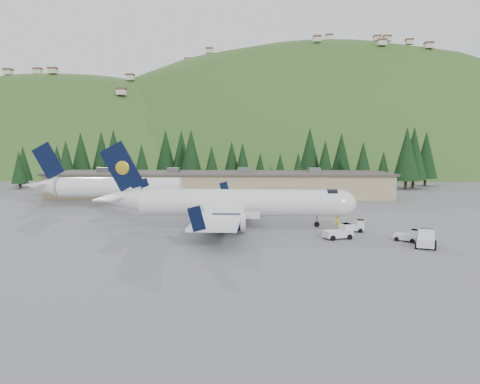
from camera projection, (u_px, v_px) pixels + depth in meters
The scene contains 11 objects.
ground at pixel (239, 226), 62.23m from camera, with size 600.00×600.00×0.00m, color slate.
airliner at pixel (231, 204), 61.99m from camera, with size 34.23×32.06×11.38m.
second_airliner at pixel (104, 187), 84.39m from camera, with size 27.50×11.00×10.05m.
baggage_tug_a at pixel (340, 232), 53.81m from camera, with size 3.58×2.75×1.72m.
baggage_tug_b at pixel (355, 226), 58.29m from camera, with size 3.00×2.09×1.49m.
baggage_tug_c at pixel (426, 239), 49.46m from camera, with size 3.01×3.82×1.83m.
terminal_building at pixel (220, 184), 99.90m from camera, with size 71.00×17.00×6.10m.
baggage_tug_d at pixel (409, 236), 52.22m from camera, with size 2.87×2.64×1.40m.
ramp_worker at pixel (337, 221), 61.67m from camera, with size 0.58×0.38×1.60m, color #F0ED00.
tree_line at pixel (234, 157), 121.75m from camera, with size 112.74×19.59×14.38m.
hills at pixel (339, 305), 275.36m from camera, with size 614.00×330.00×300.00m.
Camera 1 is at (1.62, -61.47, 10.61)m, focal length 35.00 mm.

